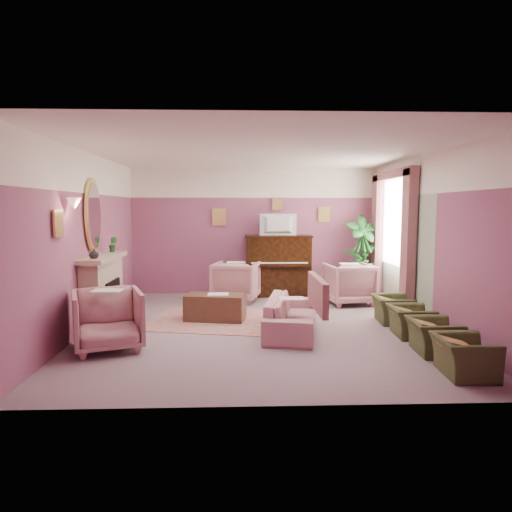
{
  "coord_description": "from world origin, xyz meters",
  "views": [
    {
      "loc": [
        -0.34,
        -7.25,
        1.92
      ],
      "look_at": [
        -0.07,
        0.4,
        1.11
      ],
      "focal_mm": 32.0,
      "sensor_mm": 36.0,
      "label": 1
    }
  ],
  "objects_px": {
    "television": "(278,223)",
    "olive_chair_c": "(411,316)",
    "piano": "(278,266)",
    "floral_armchair_left": "(236,279)",
    "floral_armchair_front": "(108,316)",
    "olive_chair_a": "(464,350)",
    "side_table": "(358,280)",
    "olive_chair_b": "(434,331)",
    "floral_armchair_right": "(349,281)",
    "olive_chair_d": "(393,305)",
    "sofa": "(292,308)",
    "coffee_table": "(215,307)"
  },
  "relations": [
    {
      "from": "television",
      "to": "olive_chair_c",
      "type": "height_order",
      "value": "television"
    },
    {
      "from": "piano",
      "to": "floral_armchair_left",
      "type": "bearing_deg",
      "value": -145.76
    },
    {
      "from": "piano",
      "to": "floral_armchair_front",
      "type": "bearing_deg",
      "value": -124.77
    },
    {
      "from": "olive_chair_a",
      "to": "side_table",
      "type": "relative_size",
      "value": 0.99
    },
    {
      "from": "television",
      "to": "olive_chair_b",
      "type": "xyz_separation_m",
      "value": [
        1.73,
        -4.07,
        -1.3
      ]
    },
    {
      "from": "floral_armchair_right",
      "to": "floral_armchair_left",
      "type": "bearing_deg",
      "value": 171.29
    },
    {
      "from": "olive_chair_a",
      "to": "olive_chair_d",
      "type": "height_order",
      "value": "same"
    },
    {
      "from": "television",
      "to": "floral_armchair_front",
      "type": "bearing_deg",
      "value": -125.13
    },
    {
      "from": "olive_chair_c",
      "to": "floral_armchair_right",
      "type": "bearing_deg",
      "value": 99.09
    },
    {
      "from": "olive_chair_c",
      "to": "side_table",
      "type": "bearing_deg",
      "value": 89.66
    },
    {
      "from": "olive_chair_b",
      "to": "sofa",
      "type": "bearing_deg",
      "value": 147.59
    },
    {
      "from": "piano",
      "to": "side_table",
      "type": "height_order",
      "value": "piano"
    },
    {
      "from": "olive_chair_a",
      "to": "television",
      "type": "bearing_deg",
      "value": 109.43
    },
    {
      "from": "floral_armchair_right",
      "to": "olive_chair_c",
      "type": "bearing_deg",
      "value": -80.91
    },
    {
      "from": "olive_chair_d",
      "to": "coffee_table",
      "type": "bearing_deg",
      "value": 175.38
    },
    {
      "from": "piano",
      "to": "floral_armchair_right",
      "type": "relative_size",
      "value": 1.54
    },
    {
      "from": "olive_chair_a",
      "to": "olive_chair_b",
      "type": "distance_m",
      "value": 0.82
    },
    {
      "from": "coffee_table",
      "to": "piano",
      "type": "bearing_deg",
      "value": 60.58
    },
    {
      "from": "coffee_table",
      "to": "floral_armchair_left",
      "type": "relative_size",
      "value": 1.1
    },
    {
      "from": "olive_chair_a",
      "to": "olive_chair_b",
      "type": "relative_size",
      "value": 1.0
    },
    {
      "from": "floral_armchair_right",
      "to": "side_table",
      "type": "height_order",
      "value": "floral_armchair_right"
    },
    {
      "from": "coffee_table",
      "to": "floral_armchair_front",
      "type": "relative_size",
      "value": 1.1
    },
    {
      "from": "olive_chair_c",
      "to": "olive_chair_b",
      "type": "bearing_deg",
      "value": -90.0
    },
    {
      "from": "television",
      "to": "sofa",
      "type": "height_order",
      "value": "television"
    },
    {
      "from": "coffee_table",
      "to": "sofa",
      "type": "relative_size",
      "value": 0.54
    },
    {
      "from": "olive_chair_a",
      "to": "olive_chair_b",
      "type": "height_order",
      "value": "same"
    },
    {
      "from": "floral_armchair_front",
      "to": "olive_chair_b",
      "type": "bearing_deg",
      "value": -4.26
    },
    {
      "from": "olive_chair_b",
      "to": "olive_chair_a",
      "type": "bearing_deg",
      "value": -90.0
    },
    {
      "from": "television",
      "to": "olive_chair_b",
      "type": "height_order",
      "value": "television"
    },
    {
      "from": "olive_chair_b",
      "to": "side_table",
      "type": "relative_size",
      "value": 0.99
    },
    {
      "from": "olive_chair_d",
      "to": "olive_chair_a",
      "type": "bearing_deg",
      "value": -90.0
    },
    {
      "from": "floral_armchair_front",
      "to": "floral_armchair_right",
      "type": "bearing_deg",
      "value": 35.28
    },
    {
      "from": "olive_chair_d",
      "to": "side_table",
      "type": "height_order",
      "value": "side_table"
    },
    {
      "from": "floral_armchair_right",
      "to": "olive_chair_d",
      "type": "height_order",
      "value": "floral_armchair_right"
    },
    {
      "from": "television",
      "to": "olive_chair_a",
      "type": "height_order",
      "value": "television"
    },
    {
      "from": "olive_chair_a",
      "to": "piano",
      "type": "bearing_deg",
      "value": 109.25
    },
    {
      "from": "olive_chair_b",
      "to": "side_table",
      "type": "distance_m",
      "value": 3.96
    },
    {
      "from": "piano",
      "to": "olive_chair_d",
      "type": "height_order",
      "value": "piano"
    },
    {
      "from": "floral_armchair_right",
      "to": "television",
      "type": "bearing_deg",
      "value": 145.65
    },
    {
      "from": "olive_chair_a",
      "to": "olive_chair_d",
      "type": "bearing_deg",
      "value": 90.0
    },
    {
      "from": "sofa",
      "to": "olive_chair_d",
      "type": "relative_size",
      "value": 2.67
    },
    {
      "from": "floral_armchair_front",
      "to": "olive_chair_c",
      "type": "distance_m",
      "value": 4.39
    },
    {
      "from": "floral_armchair_right",
      "to": "side_table",
      "type": "relative_size",
      "value": 1.3
    },
    {
      "from": "olive_chair_c",
      "to": "olive_chair_d",
      "type": "xyz_separation_m",
      "value": [
        0.0,
        0.82,
        0.0
      ]
    },
    {
      "from": "floral_armchair_right",
      "to": "side_table",
      "type": "bearing_deg",
      "value": 64.38
    },
    {
      "from": "coffee_table",
      "to": "olive_chair_d",
      "type": "height_order",
      "value": "olive_chair_d"
    },
    {
      "from": "floral_armchair_front",
      "to": "olive_chair_c",
      "type": "xyz_separation_m",
      "value": [
        4.36,
        0.5,
        -0.16
      ]
    },
    {
      "from": "coffee_table",
      "to": "olive_chair_c",
      "type": "xyz_separation_m",
      "value": [
        2.99,
        -1.06,
        0.07
      ]
    },
    {
      "from": "olive_chair_d",
      "to": "side_table",
      "type": "distance_m",
      "value": 2.32
    },
    {
      "from": "piano",
      "to": "sofa",
      "type": "xyz_separation_m",
      "value": [
        -0.04,
        -3.0,
        -0.28
      ]
    }
  ]
}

